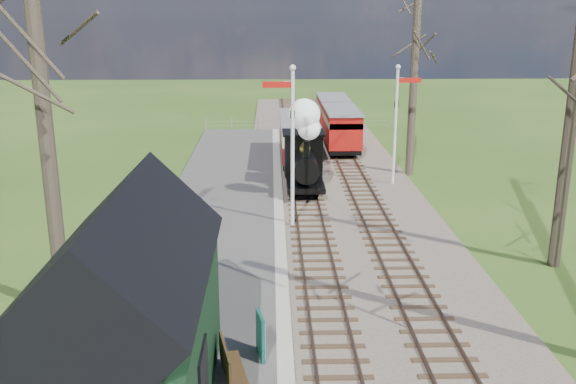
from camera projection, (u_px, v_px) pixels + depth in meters
name	position (u px, v px, depth m)	size (l,w,h in m)	color
distant_hills	(296.00, 223.00, 75.80)	(114.40, 48.00, 22.02)	#385B23
ballast_bed	(330.00, 185.00, 30.60)	(8.00, 60.00, 0.10)	brown
track_near	(303.00, 184.00, 30.55)	(1.60, 60.00, 0.15)	brown
track_far	(357.00, 184.00, 30.62)	(1.60, 60.00, 0.15)	brown
platform	(216.00, 244.00, 22.77)	(5.00, 44.00, 0.20)	#474442
coping_strip	(280.00, 243.00, 22.83)	(0.40, 44.00, 0.21)	#B2AD9E
station_shed	(129.00, 321.00, 12.55)	(3.25, 6.30, 4.78)	black
semaphore_near	(291.00, 136.00, 23.80)	(1.22, 0.24, 6.22)	silver
semaphore_far	(397.00, 116.00, 29.77)	(1.22, 0.24, 5.72)	silver
bare_trees	(373.00, 119.00, 17.74)	(15.51, 22.39, 12.00)	#382D23
fence_line	(297.00, 124.00, 43.89)	(12.60, 0.08, 1.00)	slate
locomotive	(304.00, 151.00, 28.74)	(1.74, 4.06, 4.35)	black
coach	(299.00, 137.00, 34.71)	(2.03, 6.96, 2.14)	black
red_carriage_a	(342.00, 129.00, 37.21)	(1.96, 4.84, 2.06)	black
red_carriage_b	(333.00, 114.00, 42.50)	(1.96, 4.84, 2.06)	black
sign_board	(261.00, 335.00, 15.09)	(0.24, 0.75, 1.10)	#0E4539
bench	(229.00, 364.00, 14.17)	(0.74, 1.56, 0.86)	#463019
person	(202.00, 364.00, 13.74)	(0.45, 0.30, 1.23)	black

